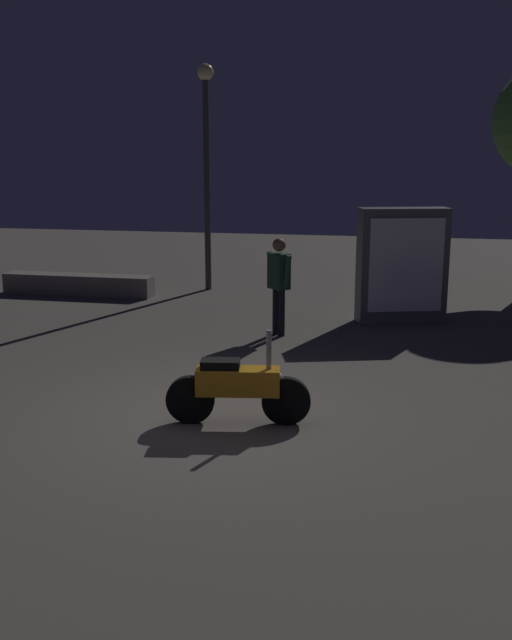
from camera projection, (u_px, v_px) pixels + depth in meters
name	position (u px, v px, depth m)	size (l,w,h in m)	color
ground_plane	(206.00, 418.00, 8.48)	(40.00, 40.00, 0.00)	#605951
motorcycle_orange_foreground	(238.00, 387.00, 8.20)	(1.65, 0.45, 1.11)	black
person_rider_beside	(279.00, 278.00, 12.16)	(0.53, 0.53, 1.67)	black
streetlamp_near	(206.00, 149.00, 15.90)	(0.36, 0.36, 4.95)	#38383D
kiosk_billboard	(402.00, 266.00, 13.10)	(1.68, 0.94, 2.10)	#595960
planter_wall_low	(78.00, 285.00, 15.91)	(3.40, 0.50, 0.45)	gray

